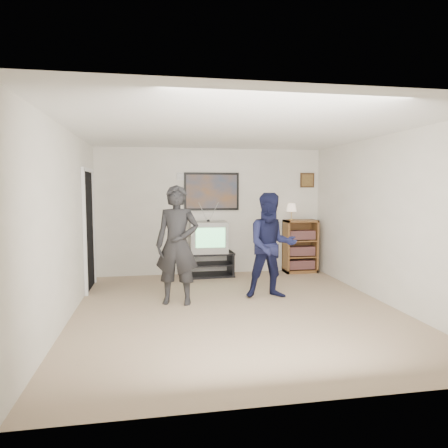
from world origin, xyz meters
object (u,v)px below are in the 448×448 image
object	(u,v)px
person_tall	(177,245)
person_short	(271,246)
bookshelf	(300,246)
crt_television	(208,237)
media_stand	(209,264)

from	to	relation	value
person_tall	person_short	xyz separation A→B (m)	(1.47, 0.08, -0.06)
person_tall	person_short	size ratio (longest dim) A/B	1.07
bookshelf	person_tall	distance (m)	3.19
bookshelf	person_short	distance (m)	2.09
person_short	crt_television	bearing A→B (deg)	118.40
person_short	person_tall	bearing A→B (deg)	-172.94
crt_television	person_short	world-z (taller)	person_short
person_tall	bookshelf	bearing A→B (deg)	49.44
crt_television	bookshelf	size ratio (longest dim) A/B	0.66
crt_television	bookshelf	world-z (taller)	same
media_stand	person_tall	bearing A→B (deg)	-114.32
crt_television	person_short	bearing A→B (deg)	-63.84
bookshelf	person_tall	size ratio (longest dim) A/B	0.61
media_stand	bookshelf	size ratio (longest dim) A/B	0.91
crt_television	bookshelf	bearing A→B (deg)	3.26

